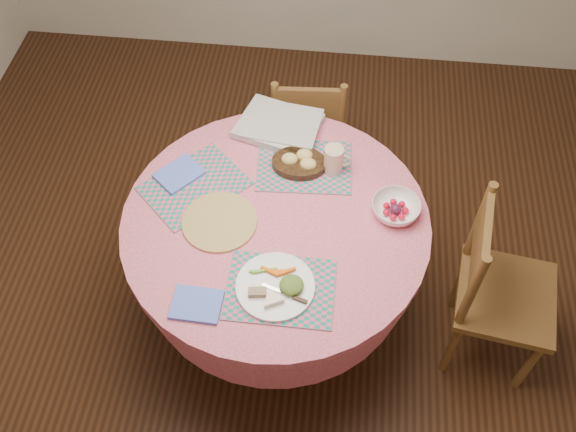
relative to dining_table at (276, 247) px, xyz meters
name	(u,v)px	position (x,y,z in m)	size (l,w,h in m)	color
ground	(278,310)	(0.00, 0.00, -0.56)	(4.00, 4.00, 0.00)	#331C0F
room_envelope	(270,13)	(0.00, 0.00, 1.16)	(4.01, 4.01, 2.71)	silver
dining_table	(276,247)	(0.00, 0.00, 0.00)	(1.24, 1.24, 0.75)	#EB6E81
chair_right	(496,289)	(0.93, -0.06, -0.08)	(0.46, 0.48, 0.92)	brown
chair_back	(308,129)	(0.06, 0.83, -0.12)	(0.41, 0.39, 0.84)	brown
placemat_front	(280,289)	(0.06, -0.32, 0.20)	(0.40, 0.30, 0.01)	#167E70
placemat_left	(194,186)	(-0.36, 0.13, 0.20)	(0.40, 0.30, 0.01)	#167E70
placemat_back	(304,166)	(0.09, 0.29, 0.20)	(0.40, 0.30, 0.01)	#167E70
wicker_trivet	(220,222)	(-0.22, -0.04, 0.20)	(0.30, 0.30, 0.01)	#A58947
napkin_near	(197,304)	(-0.24, -0.42, 0.20)	(0.18, 0.14, 0.01)	#556EDC
napkin_far	(179,174)	(-0.43, 0.18, 0.21)	(0.18, 0.14, 0.01)	#556EDC
dinner_plate	(277,287)	(0.04, -0.32, 0.22)	(0.29, 0.29, 0.05)	white
bread_bowl	(299,162)	(0.07, 0.29, 0.23)	(0.23, 0.23, 0.08)	black
latte_mug	(334,160)	(0.21, 0.28, 0.26)	(0.12, 0.08, 0.12)	beige
fruit_bowl	(396,209)	(0.47, 0.08, 0.22)	(0.25, 0.25, 0.06)	white
newspaper_stack	(279,125)	(-0.04, 0.50, 0.22)	(0.40, 0.36, 0.04)	silver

